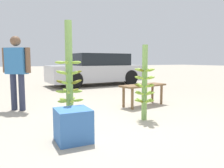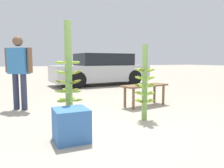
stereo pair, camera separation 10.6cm
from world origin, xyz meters
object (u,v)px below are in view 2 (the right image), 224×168
vendor_person (19,67)px  market_bench (145,88)px  parked_car (101,70)px  banana_stalk_center (145,84)px  produce_crate (71,125)px  banana_stalk_left (69,78)px

vendor_person → market_bench: bearing=-156.7°
vendor_person → parked_car: (3.44, 3.88, -0.27)m
banana_stalk_center → produce_crate: 1.60m
market_bench → banana_stalk_left: bearing=-165.2°
banana_stalk_center → vendor_person: bearing=137.6°
vendor_person → parked_car: 5.19m
banana_stalk_left → parked_car: (2.77, 5.68, -0.14)m
banana_stalk_left → market_bench: 2.31m
banana_stalk_center → vendor_person: (-2.03, 1.85, 0.28)m
market_bench → parked_car: bearing=69.9°
banana_stalk_left → vendor_person: banana_stalk_left is taller
banana_stalk_center → banana_stalk_left: bearing=178.0°
produce_crate → parked_car: bearing=65.2°
vendor_person → market_bench: (2.71, -0.80, -0.51)m
banana_stalk_center → produce_crate: size_ratio=3.08×
banana_stalk_left → market_bench: banana_stalk_left is taller
vendor_person → banana_stalk_left: bearing=150.0°
vendor_person → parked_car: vendor_person is taller
banana_stalk_center → produce_crate: banana_stalk_center is taller
vendor_person → market_bench: 2.87m
market_bench → parked_car: 4.74m
vendor_person → parked_car: bearing=-91.8°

